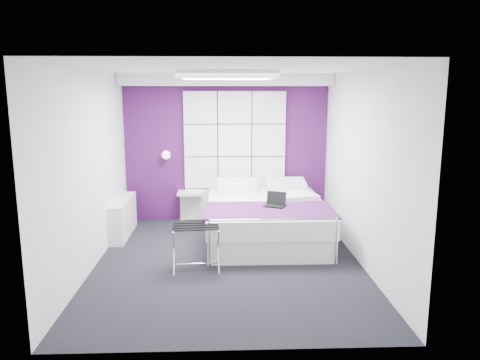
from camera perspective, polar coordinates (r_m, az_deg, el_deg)
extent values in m
plane|color=black|center=(6.52, -1.44, -10.04)|extent=(4.40, 4.40, 0.00)
plane|color=white|center=(6.10, -1.56, 13.42)|extent=(4.40, 4.40, 0.00)
plane|color=silver|center=(8.35, -1.68, 3.82)|extent=(3.60, 0.00, 3.60)
plane|color=silver|center=(6.41, -17.79, 1.12)|extent=(0.00, 4.40, 4.40)
plane|color=silver|center=(6.45, 14.70, 1.35)|extent=(0.00, 4.40, 4.40)
cube|color=#3F0F45|center=(8.34, -1.68, 3.81)|extent=(3.58, 0.02, 2.58)
cube|color=white|center=(8.04, -1.72, 12.11)|extent=(3.58, 0.50, 0.20)
sphere|color=white|center=(8.28, -8.96, 3.07)|extent=(0.15, 0.15, 0.15)
cube|color=white|center=(7.83, -14.08, -4.45)|extent=(0.22, 1.20, 0.60)
cube|color=white|center=(7.44, 3.11, -6.03)|extent=(1.77, 2.21, 0.33)
cube|color=white|center=(7.36, 3.14, -3.77)|extent=(1.81, 2.25, 0.28)
cube|color=#4E154C|center=(6.78, 3.58, -3.71)|extent=(1.87, 0.99, 0.03)
cube|color=white|center=(8.33, -6.08, -1.57)|extent=(0.44, 0.34, 0.05)
cube|color=black|center=(6.17, -5.43, -5.61)|extent=(0.60, 0.44, 0.01)
cube|color=black|center=(6.93, 4.25, -3.16)|extent=(0.29, 0.21, 0.02)
cube|color=black|center=(7.01, 4.17, -2.11)|extent=(0.29, 0.01, 0.20)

